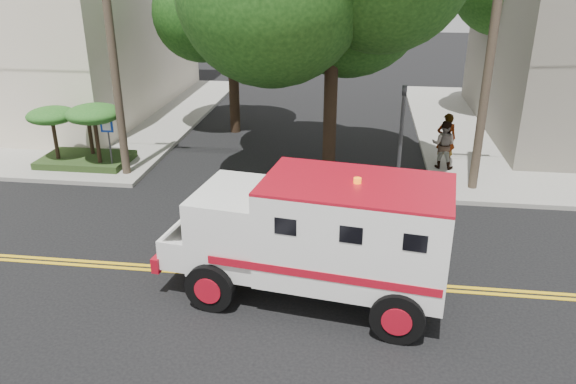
# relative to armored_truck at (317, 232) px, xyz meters

# --- Properties ---
(ground) EXTENTS (100.00, 100.00, 0.00)m
(ground) POSITION_rel_armored_truck_xyz_m (-1.69, 0.70, -1.64)
(ground) COLOR black
(ground) RESTS_ON ground
(sidewalk_nw) EXTENTS (17.00, 17.00, 0.15)m
(sidewalk_nw) POSITION_rel_armored_truck_xyz_m (-15.19, 14.20, -1.57)
(sidewalk_nw) COLOR gray
(sidewalk_nw) RESTS_ON ground
(utility_pole_left) EXTENTS (0.28, 0.28, 9.00)m
(utility_pole_left) POSITION_rel_armored_truck_xyz_m (-7.29, 6.70, 2.86)
(utility_pole_left) COLOR #382D23
(utility_pole_left) RESTS_ON ground
(utility_pole_right) EXTENTS (0.28, 0.28, 9.00)m
(utility_pole_right) POSITION_rel_armored_truck_xyz_m (4.61, 6.90, 2.86)
(utility_pole_right) COLOR #382D23
(utility_pole_right) RESTS_ON ground
(traffic_signal) EXTENTS (0.15, 0.18, 3.60)m
(traffic_signal) POSITION_rel_armored_truck_xyz_m (2.11, 6.30, 0.58)
(traffic_signal) COLOR #3F3F42
(traffic_signal) RESTS_ON ground
(accessibility_sign) EXTENTS (0.45, 0.10, 2.02)m
(accessibility_sign) POSITION_rel_armored_truck_xyz_m (-7.89, 6.87, -0.28)
(accessibility_sign) COLOR #3F3F42
(accessibility_sign) RESTS_ON ground
(palm_planter) EXTENTS (3.52, 2.63, 2.36)m
(palm_planter) POSITION_rel_armored_truck_xyz_m (-9.13, 7.32, 0.00)
(palm_planter) COLOR #1E3314
(palm_planter) RESTS_ON sidewalk_nw
(armored_truck) EXTENTS (6.61, 3.31, 2.89)m
(armored_truck) POSITION_rel_armored_truck_xyz_m (0.00, 0.00, 0.00)
(armored_truck) COLOR white
(armored_truck) RESTS_ON ground
(pedestrian_a) EXTENTS (0.71, 0.47, 1.91)m
(pedestrian_a) POSITION_rel_armored_truck_xyz_m (3.94, 9.15, -0.54)
(pedestrian_a) COLOR gray
(pedestrian_a) RESTS_ON sidewalk_ne
(pedestrian_b) EXTENTS (1.00, 0.87, 1.74)m
(pedestrian_b) POSITION_rel_armored_truck_xyz_m (3.81, 8.72, -0.62)
(pedestrian_b) COLOR gray
(pedestrian_b) RESTS_ON sidewalk_ne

